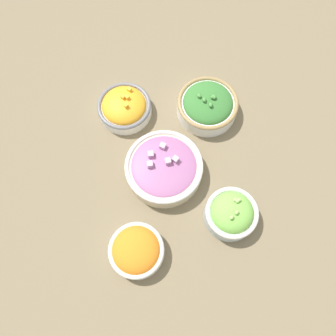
{
  "coord_description": "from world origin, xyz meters",
  "views": [
    {
      "loc": [
        0.3,
        -0.02,
        0.85
      ],
      "look_at": [
        0.0,
        0.0,
        0.03
      ],
      "focal_mm": 35.0,
      "sensor_mm": 36.0,
      "label": 1
    }
  ],
  "objects_px": {
    "bowl_broccoli": "(207,105)",
    "bowl_lettuce": "(231,213)",
    "bowl_carrots": "(136,250)",
    "bowl_red_onion": "(164,170)",
    "bowl_squash": "(124,107)"
  },
  "relations": [
    {
      "from": "bowl_broccoli",
      "to": "bowl_lettuce",
      "type": "distance_m",
      "value": 0.32
    },
    {
      "from": "bowl_carrots",
      "to": "bowl_red_onion",
      "type": "bearing_deg",
      "value": 159.51
    },
    {
      "from": "bowl_red_onion",
      "to": "bowl_broccoli",
      "type": "bearing_deg",
      "value": 144.89
    },
    {
      "from": "bowl_broccoli",
      "to": "bowl_red_onion",
      "type": "distance_m",
      "value": 0.23
    },
    {
      "from": "bowl_carrots",
      "to": "bowl_red_onion",
      "type": "distance_m",
      "value": 0.22
    },
    {
      "from": "bowl_broccoli",
      "to": "bowl_red_onion",
      "type": "bearing_deg",
      "value": -35.11
    },
    {
      "from": "bowl_broccoli",
      "to": "bowl_carrots",
      "type": "relative_size",
      "value": 1.27
    },
    {
      "from": "bowl_carrots",
      "to": "bowl_lettuce",
      "type": "height_order",
      "value": "bowl_lettuce"
    },
    {
      "from": "bowl_broccoli",
      "to": "bowl_carrots",
      "type": "xyz_separation_m",
      "value": [
        0.39,
        -0.21,
        -0.0
      ]
    },
    {
      "from": "bowl_broccoli",
      "to": "bowl_squash",
      "type": "xyz_separation_m",
      "value": [
        -0.01,
        -0.24,
        -0.01
      ]
    },
    {
      "from": "bowl_broccoli",
      "to": "bowl_squash",
      "type": "bearing_deg",
      "value": -92.21
    },
    {
      "from": "bowl_squash",
      "to": "bowl_lettuce",
      "type": "bearing_deg",
      "value": 39.55
    },
    {
      "from": "bowl_red_onion",
      "to": "bowl_squash",
      "type": "distance_m",
      "value": 0.22
    },
    {
      "from": "bowl_squash",
      "to": "bowl_broccoli",
      "type": "bearing_deg",
      "value": 87.79
    },
    {
      "from": "bowl_broccoli",
      "to": "bowl_squash",
      "type": "relative_size",
      "value": 1.12
    }
  ]
}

